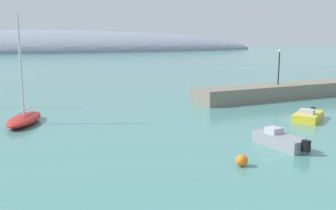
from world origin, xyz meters
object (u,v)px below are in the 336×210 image
(motorboat_grey_alongside_breakwater, at_px, (280,140))
(mooring_buoy_orange, at_px, (242,160))
(harbor_lamp_post, at_px, (279,63))
(sailboat_red_mid_mooring, at_px, (24,118))
(motorboat_yellow_foreground, at_px, (308,116))

(motorboat_grey_alongside_breakwater, xyz_separation_m, mooring_buoy_orange, (-4.66, -2.34, -0.10))
(mooring_buoy_orange, relative_size, harbor_lamp_post, 0.17)
(sailboat_red_mid_mooring, bearing_deg, harbor_lamp_post, 116.72)
(motorboat_yellow_foreground, distance_m, mooring_buoy_orange, 14.93)
(motorboat_yellow_foreground, bearing_deg, harbor_lamp_post, -152.60)
(motorboat_grey_alongside_breakwater, bearing_deg, motorboat_yellow_foreground, -59.52)
(motorboat_yellow_foreground, height_order, mooring_buoy_orange, motorboat_yellow_foreground)
(motorboat_yellow_foreground, distance_m, harbor_lamp_post, 13.36)
(sailboat_red_mid_mooring, height_order, motorboat_grey_alongside_breakwater, sailboat_red_mid_mooring)
(harbor_lamp_post, bearing_deg, motorboat_grey_alongside_breakwater, -128.77)
(sailboat_red_mid_mooring, height_order, harbor_lamp_post, sailboat_red_mid_mooring)
(motorboat_yellow_foreground, relative_size, motorboat_grey_alongside_breakwater, 0.99)
(motorboat_grey_alongside_breakwater, height_order, harbor_lamp_post, harbor_lamp_post)
(motorboat_yellow_foreground, xyz_separation_m, mooring_buoy_orange, (-12.55, -8.09, -0.04))
(sailboat_red_mid_mooring, distance_m, motorboat_yellow_foreground, 24.99)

